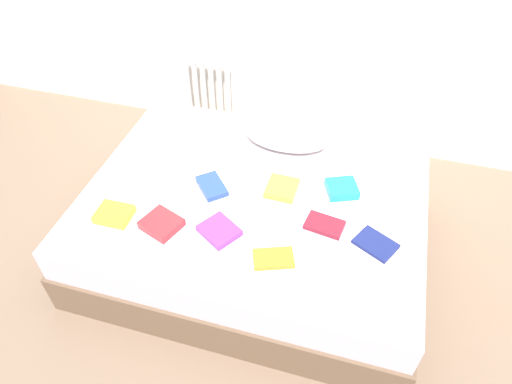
{
  "coord_description": "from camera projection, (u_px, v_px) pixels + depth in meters",
  "views": [
    {
      "loc": [
        0.54,
        -1.83,
        2.38
      ],
      "look_at": [
        0.0,
        0.05,
        0.48
      ],
      "focal_mm": 32.24,
      "sensor_mm": 36.0,
      "label": 1
    }
  ],
  "objects": [
    {
      "name": "textbook_lime",
      "position": [
        282.0,
        188.0,
        2.69
      ],
      "size": [
        0.18,
        0.19,
        0.04
      ],
      "primitive_type": "cube",
      "rotation": [
        0.0,
        0.0,
        -0.02
      ],
      "color": "#8CC638",
      "rests_on": "bed"
    },
    {
      "name": "ground_plane",
      "position": [
        254.0,
        249.0,
        3.03
      ],
      "size": [
        8.0,
        8.0,
        0.0
      ],
      "primitive_type": "plane",
      "color": "#7F6651"
    },
    {
      "name": "radiator",
      "position": [
        208.0,
        88.0,
        3.73
      ],
      "size": [
        0.39,
        0.04,
        0.51
      ],
      "color": "white",
      "rests_on": "ground"
    },
    {
      "name": "textbook_navy",
      "position": [
        376.0,
        244.0,
        2.4
      ],
      "size": [
        0.25,
        0.23,
        0.02
      ],
      "primitive_type": "cube",
      "rotation": [
        0.0,
        0.0,
        -0.48
      ],
      "color": "navy",
      "rests_on": "bed"
    },
    {
      "name": "textbook_blue",
      "position": [
        212.0,
        186.0,
        2.71
      ],
      "size": [
        0.24,
        0.24,
        0.03
      ],
      "primitive_type": "cube",
      "rotation": [
        0.0,
        0.0,
        -0.85
      ],
      "color": "#2847B7",
      "rests_on": "bed"
    },
    {
      "name": "textbook_teal",
      "position": [
        342.0,
        189.0,
        2.68
      ],
      "size": [
        0.22,
        0.21,
        0.05
      ],
      "primitive_type": "cube",
      "rotation": [
        0.0,
        0.0,
        0.4
      ],
      "color": "teal",
      "rests_on": "bed"
    },
    {
      "name": "bed",
      "position": [
        254.0,
        224.0,
        2.85
      ],
      "size": [
        2.0,
        1.5,
        0.5
      ],
      "color": "brown",
      "rests_on": "ground"
    },
    {
      "name": "pillow",
      "position": [
        286.0,
        136.0,
        2.97
      ],
      "size": [
        0.53,
        0.29,
        0.13
      ],
      "primitive_type": "ellipsoid",
      "color": "white",
      "rests_on": "bed"
    },
    {
      "name": "textbook_purple",
      "position": [
        219.0,
        231.0,
        2.46
      ],
      "size": [
        0.26,
        0.25,
        0.04
      ],
      "primitive_type": "cube",
      "rotation": [
        0.0,
        0.0,
        -0.56
      ],
      "color": "purple",
      "rests_on": "bed"
    },
    {
      "name": "textbook_white",
      "position": [
        161.0,
        180.0,
        2.74
      ],
      "size": [
        0.28,
        0.24,
        0.05
      ],
      "primitive_type": "cube",
      "rotation": [
        0.0,
        0.0,
        0.44
      ],
      "color": "white",
      "rests_on": "bed"
    },
    {
      "name": "textbook_red",
      "position": [
        161.0,
        224.0,
        2.48
      ],
      "size": [
        0.24,
        0.23,
        0.05
      ],
      "primitive_type": "cube",
      "rotation": [
        0.0,
        0.0,
        -0.36
      ],
      "color": "red",
      "rests_on": "bed"
    },
    {
      "name": "textbook_maroon",
      "position": [
        325.0,
        225.0,
        2.49
      ],
      "size": [
        0.22,
        0.16,
        0.03
      ],
      "primitive_type": "cube",
      "rotation": [
        0.0,
        0.0,
        -0.15
      ],
      "color": "maroon",
      "rests_on": "bed"
    },
    {
      "name": "textbook_yellow",
      "position": [
        114.0,
        214.0,
        2.54
      ],
      "size": [
        0.19,
        0.16,
        0.05
      ],
      "primitive_type": "cube",
      "rotation": [
        0.0,
        0.0,
        0.01
      ],
      "color": "yellow",
      "rests_on": "bed"
    },
    {
      "name": "textbook_orange",
      "position": [
        273.0,
        258.0,
        2.33
      ],
      "size": [
        0.24,
        0.19,
        0.03
      ],
      "primitive_type": "cube",
      "rotation": [
        0.0,
        0.0,
        0.36
      ],
      "color": "orange",
      "rests_on": "bed"
    }
  ]
}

